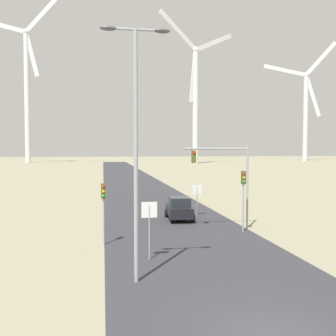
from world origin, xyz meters
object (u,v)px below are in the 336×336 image
Objects in this scene: traffic_light_post_near_right at (244,187)px; wind_turbine_center at (195,93)px; streetlamp at (136,126)px; traffic_light_mast_overhead at (226,169)px; traffic_light_post_near_left at (103,200)px; wind_turbine_left at (27,85)px; wind_turbine_right at (306,107)px; stop_sign_far at (197,194)px; car_approaching at (179,208)px; stop_sign_near at (149,219)px.

traffic_light_post_near_right is 134.18m from wind_turbine_center.
streetlamp is 2.56× the size of traffic_light_post_near_right.
traffic_light_mast_overhead is (-0.90, 1.20, 1.20)m from traffic_light_post_near_right.
traffic_light_mast_overhead reaches higher than traffic_light_post_near_left.
wind_turbine_left reaches higher than wind_turbine_right.
traffic_light_post_near_right is at bearing -77.37° from stop_sign_far.
streetlamp reaches higher than traffic_light_post_near_left.
car_approaching is at bearing 122.66° from traffic_light_post_near_right.
wind_turbine_right reaches higher than traffic_light_mast_overhead.
wind_turbine_center is at bearing -16.26° from wind_turbine_left.
stop_sign_far is (6.49, 15.90, -4.77)m from streetlamp.
streetlamp is at bearing -106.07° from stop_sign_near.
stop_sign_far is 0.62× the size of traffic_light_post_near_right.
wind_turbine_right reaches higher than car_approaching.
stop_sign_far is at bearing -74.50° from wind_turbine_left.
stop_sign_far is 128.10m from wind_turbine_center.
wind_turbine_left is at bearing 163.74° from wind_turbine_center.
stop_sign_far reaches higher than car_approaching.
traffic_light_mast_overhead is at bearing -120.34° from wind_turbine_right.
stop_sign_far is 2.64m from car_approaching.
traffic_light_post_near_right is at bearing -53.19° from traffic_light_mast_overhead.
traffic_light_post_near_left is 0.05× the size of wind_turbine_left.
stop_sign_near is 141.38m from wind_turbine_center.
stop_sign_near is at bearing -77.67° from wind_turbine_left.
wind_turbine_right is at bearing 58.27° from car_approaching.
stop_sign_near is (0.94, 3.26, -4.52)m from streetlamp.
stop_sign_near reaches higher than stop_sign_far.
stop_sign_near is at bearing -108.61° from car_approaching.
traffic_light_mast_overhead is at bearing 21.42° from traffic_light_post_near_left.
streetlamp is at bearing -104.36° from wind_turbine_center.
wind_turbine_left is (-39.33, 141.86, 31.14)m from stop_sign_far.
wind_turbine_left is 1.18× the size of wind_turbine_right.
traffic_light_post_near_right reaches higher than stop_sign_far.
traffic_light_post_near_right is at bearing 38.60° from stop_sign_near.
streetlamp reaches higher than traffic_light_post_near_right.
traffic_light_post_near_left is at bearing 122.96° from stop_sign_near.
wind_turbine_right is (91.59, 148.09, 25.49)m from car_approaching.
wind_turbine_center reaches higher than stop_sign_near.
wind_turbine_left reaches higher than stop_sign_far.
traffic_light_post_near_left is at bearing -122.10° from wind_turbine_right.
traffic_light_post_near_right is 178.48m from wind_turbine_right.
wind_turbine_center is (35.30, 137.89, 21.63)m from streetlamp.
streetlamp reaches higher than traffic_light_mast_overhead.
wind_turbine_center is (36.65, 131.09, 25.56)m from traffic_light_post_near_left.
streetlamp is at bearing -108.03° from car_approaching.
wind_turbine_center is (68.14, -19.87, -4.73)m from wind_turbine_left.
stop_sign_near is 11.65m from car_approaching.
wind_turbine_left is (-40.89, 148.82, 29.91)m from traffic_light_post_near_right.
wind_turbine_left is at bearing 105.36° from traffic_light_post_near_right.
wind_turbine_left reaches higher than car_approaching.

